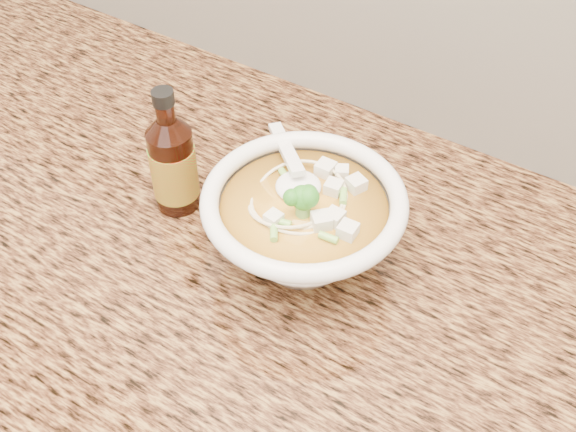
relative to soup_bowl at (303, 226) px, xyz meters
The scene contains 3 objects.
counter_slab 0.09m from the soup_bowl, 26.20° to the right, with size 4.00×0.68×0.04m, color olive.
soup_bowl is the anchor object (origin of this frame).
hot_sauce_bottle 0.17m from the soup_bowl, behind, with size 0.06×0.06×0.17m.
Camera 1 is at (0.22, 1.24, 1.52)m, focal length 45.00 mm.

